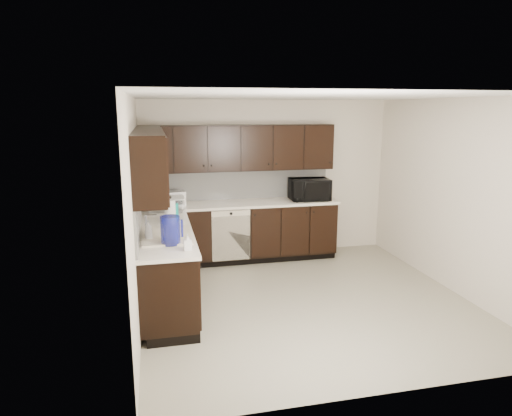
{
  "coord_description": "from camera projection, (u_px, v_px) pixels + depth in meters",
  "views": [
    {
      "loc": [
        -1.79,
        -5.11,
        2.37
      ],
      "look_at": [
        -0.5,
        0.6,
        1.08
      ],
      "focal_mm": 32.0,
      "sensor_mm": 36.0,
      "label": 1
    }
  ],
  "objects": [
    {
      "name": "dishwasher",
      "position": [
        231.0,
        232.0,
        6.83
      ],
      "size": [
        0.58,
        0.04,
        0.78
      ],
      "color": "beige",
      "rests_on": "lower_cabinets"
    },
    {
      "name": "wall_back",
      "position": [
        267.0,
        179.0,
        7.39
      ],
      "size": [
        4.0,
        0.02,
        2.5
      ],
      "primitive_type": "cube",
      "color": "beige",
      "rests_on": "floor"
    },
    {
      "name": "storage_bin",
      "position": [
        167.0,
        204.0,
        6.47
      ],
      "size": [
        0.52,
        0.42,
        0.18
      ],
      "primitive_type": "cube",
      "rotation": [
        0.0,
        0.0,
        -0.17
      ],
      "color": "silver",
      "rests_on": "countertop"
    },
    {
      "name": "upper_cabinets",
      "position": [
        204.0,
        152.0,
        6.29
      ],
      "size": [
        3.0,
        2.8,
        0.7
      ],
      "color": "black",
      "rests_on": "wall_back"
    },
    {
      "name": "blue_pitcher",
      "position": [
        170.0,
        230.0,
        4.85
      ],
      "size": [
        0.24,
        0.24,
        0.31
      ],
      "primitive_type": "cylinder",
      "rotation": [
        0.0,
        0.0,
        -0.21
      ],
      "color": "navy",
      "rests_on": "countertop"
    },
    {
      "name": "backsplash",
      "position": [
        196.0,
        193.0,
        6.5
      ],
      "size": [
        3.0,
        2.8,
        0.48
      ],
      "color": "beige",
      "rests_on": "countertop"
    },
    {
      "name": "wall_left",
      "position": [
        136.0,
        211.0,
        5.06
      ],
      "size": [
        0.02,
        4.0,
        2.5
      ],
      "primitive_type": "cube",
      "color": "beige",
      "rests_on": "floor"
    },
    {
      "name": "wall_front",
      "position": [
        391.0,
        253.0,
        3.58
      ],
      "size": [
        4.0,
        0.02,
        2.5
      ],
      "primitive_type": "cube",
      "color": "beige",
      "rests_on": "floor"
    },
    {
      "name": "floor",
      "position": [
        305.0,
        300.0,
        5.76
      ],
      "size": [
        4.0,
        4.0,
        0.0
      ],
      "primitive_type": "plane",
      "color": "gray",
      "rests_on": "ground"
    },
    {
      "name": "sink",
      "position": [
        167.0,
        241.0,
        5.19
      ],
      "size": [
        0.54,
        0.82,
        0.42
      ],
      "color": "beige",
      "rests_on": "countertop"
    },
    {
      "name": "ceiling",
      "position": [
        310.0,
        96.0,
        5.22
      ],
      "size": [
        4.0,
        4.0,
        0.0
      ],
      "primitive_type": "plane",
      "rotation": [
        3.14,
        0.0,
        0.0
      ],
      "color": "white",
      "rests_on": "wall_back"
    },
    {
      "name": "paper_towel_roll",
      "position": [
        170.0,
        212.0,
        5.74
      ],
      "size": [
        0.16,
        0.16,
        0.3
      ],
      "primitive_type": "cylinder",
      "rotation": [
        0.0,
        0.0,
        -0.15
      ],
      "color": "silver",
      "rests_on": "countertop"
    },
    {
      "name": "wall_right",
      "position": [
        454.0,
        196.0,
        5.92
      ],
      "size": [
        0.02,
        4.0,
        2.5
      ],
      "primitive_type": "cube",
      "color": "beige",
      "rests_on": "floor"
    },
    {
      "name": "lower_cabinets",
      "position": [
        214.0,
        248.0,
        6.51
      ],
      "size": [
        3.0,
        2.8,
        0.9
      ],
      "color": "black",
      "rests_on": "floor"
    },
    {
      "name": "soap_bottle_a",
      "position": [
        188.0,
        242.0,
        4.67
      ],
      "size": [
        0.08,
        0.08,
        0.17
      ],
      "primitive_type": "imported",
      "rotation": [
        0.0,
        0.0,
        0.06
      ],
      "color": "gray",
      "rests_on": "countertop"
    },
    {
      "name": "soap_bottle_b",
      "position": [
        148.0,
        230.0,
        5.03
      ],
      "size": [
        0.11,
        0.11,
        0.22
      ],
      "primitive_type": "imported",
      "rotation": [
        0.0,
        0.0,
        0.31
      ],
      "color": "gray",
      "rests_on": "countertop"
    },
    {
      "name": "countertop",
      "position": [
        213.0,
        214.0,
        6.4
      ],
      "size": [
        3.03,
        2.83,
        0.04
      ],
      "color": "silver",
      "rests_on": "lower_cabinets"
    },
    {
      "name": "teal_tumbler",
      "position": [
        175.0,
        211.0,
        5.97
      ],
      "size": [
        0.12,
        0.12,
        0.21
      ],
      "primitive_type": "cylinder",
      "rotation": [
        0.0,
        0.0,
        -0.4
      ],
      "color": "#0D9183",
      "rests_on": "countertop"
    },
    {
      "name": "toaster_oven",
      "position": [
        173.0,
        198.0,
        6.81
      ],
      "size": [
        0.39,
        0.32,
        0.22
      ],
      "primitive_type": "cube",
      "rotation": [
        0.0,
        0.0,
        0.2
      ],
      "color": "#BDBEC0",
      "rests_on": "countertop"
    },
    {
      "name": "microwave",
      "position": [
        309.0,
        189.0,
        7.22
      ],
      "size": [
        0.63,
        0.44,
        0.34
      ],
      "primitive_type": "imported",
      "rotation": [
        0.0,
        0.0,
        -0.05
      ],
      "color": "black",
      "rests_on": "countertop"
    }
  ]
}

